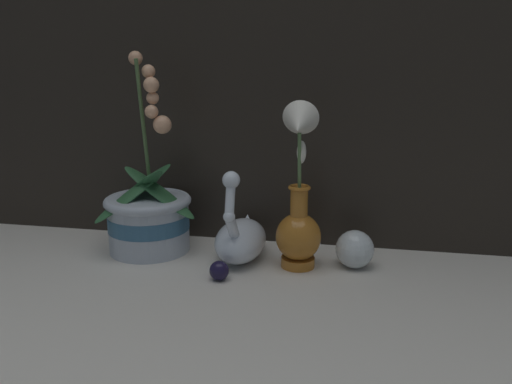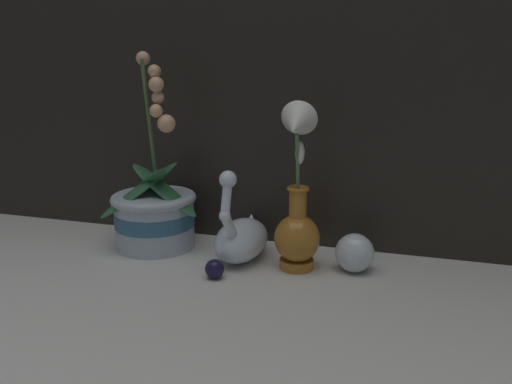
{
  "view_description": "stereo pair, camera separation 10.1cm",
  "coord_description": "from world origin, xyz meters",
  "px_view_note": "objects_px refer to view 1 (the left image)",
  "views": [
    {
      "loc": [
        0.22,
        -0.83,
        0.4
      ],
      "look_at": [
        0.03,
        0.13,
        0.15
      ],
      "focal_mm": 35.0,
      "sensor_mm": 36.0,
      "label": 1
    },
    {
      "loc": [
        0.31,
        -0.81,
        0.4
      ],
      "look_at": [
        0.03,
        0.13,
        0.15
      ],
      "focal_mm": 35.0,
      "sensor_mm": 36.0,
      "label": 2
    }
  ],
  "objects_px": {
    "orchid_potted_plant": "(149,215)",
    "glass_sphere": "(355,249)",
    "swan_figurine": "(240,237)",
    "blue_vase": "(299,212)"
  },
  "relations": [
    {
      "from": "orchid_potted_plant",
      "to": "glass_sphere",
      "type": "xyz_separation_m",
      "value": [
        0.44,
        -0.02,
        -0.04
      ]
    },
    {
      "from": "glass_sphere",
      "to": "swan_figurine",
      "type": "bearing_deg",
      "value": 179.92
    },
    {
      "from": "orchid_potted_plant",
      "to": "glass_sphere",
      "type": "height_order",
      "value": "orchid_potted_plant"
    },
    {
      "from": "swan_figurine",
      "to": "blue_vase",
      "type": "relative_size",
      "value": 0.61
    },
    {
      "from": "swan_figurine",
      "to": "blue_vase",
      "type": "xyz_separation_m",
      "value": [
        0.12,
        -0.02,
        0.07
      ]
    },
    {
      "from": "swan_figurine",
      "to": "blue_vase",
      "type": "height_order",
      "value": "blue_vase"
    },
    {
      "from": "orchid_potted_plant",
      "to": "glass_sphere",
      "type": "bearing_deg",
      "value": -2.04
    },
    {
      "from": "swan_figurine",
      "to": "blue_vase",
      "type": "bearing_deg",
      "value": -11.11
    },
    {
      "from": "blue_vase",
      "to": "glass_sphere",
      "type": "relative_size",
      "value": 4.34
    },
    {
      "from": "swan_figurine",
      "to": "blue_vase",
      "type": "distance_m",
      "value": 0.14
    }
  ]
}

